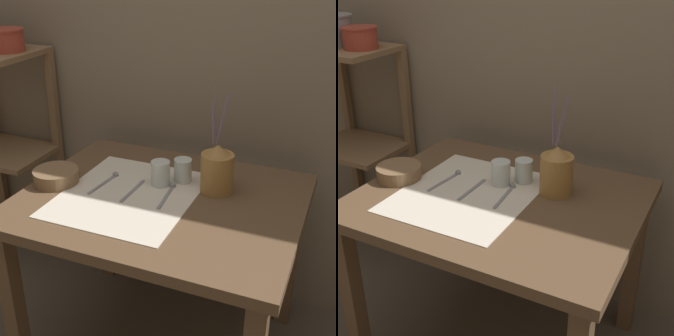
# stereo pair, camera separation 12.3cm
# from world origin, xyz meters

# --- Properties ---
(stone_wall_back) EXTENTS (7.00, 0.06, 2.40)m
(stone_wall_back) POSITION_xyz_m (0.00, 0.52, 1.20)
(stone_wall_back) COLOR #7A6B56
(stone_wall_back) RESTS_ON ground_plane
(wooden_table) EXTENTS (1.00, 0.81, 0.71)m
(wooden_table) POSITION_xyz_m (0.00, 0.00, 0.61)
(wooden_table) COLOR brown
(wooden_table) RESTS_ON ground_plane
(wooden_shelf_unit) EXTENTS (0.44, 0.35, 1.11)m
(wooden_shelf_unit) POSITION_xyz_m (-0.97, 0.33, 0.77)
(wooden_shelf_unit) COLOR brown
(wooden_shelf_unit) RESTS_ON ground_plane
(linen_cloth) EXTENTS (0.47, 0.55, 0.00)m
(linen_cloth) POSITION_xyz_m (-0.12, -0.03, 0.71)
(linen_cloth) COLOR beige
(linen_cloth) RESTS_ON wooden_table
(pitcher_with_flowers) EXTENTS (0.12, 0.12, 0.40)m
(pitcher_with_flowers) POSITION_xyz_m (0.17, 0.12, 0.79)
(pitcher_with_flowers) COLOR olive
(pitcher_with_flowers) RESTS_ON wooden_table
(wooden_bowl) EXTENTS (0.17, 0.17, 0.05)m
(wooden_bowl) POSITION_xyz_m (-0.42, -0.05, 0.73)
(wooden_bowl) COLOR brown
(wooden_bowl) RESTS_ON wooden_table
(glass_tumbler_near) EXTENTS (0.07, 0.07, 0.09)m
(glass_tumbler_near) POSITION_xyz_m (-0.04, 0.08, 0.76)
(glass_tumbler_near) COLOR silver
(glass_tumbler_near) RESTS_ON wooden_table
(glass_tumbler_far) EXTENTS (0.07, 0.07, 0.09)m
(glass_tumbler_far) POSITION_xyz_m (0.03, 0.15, 0.76)
(glass_tumbler_far) COLOR silver
(glass_tumbler_far) RESTS_ON wooden_table
(spoon_outer) EXTENTS (0.04, 0.19, 0.02)m
(spoon_outer) POSITION_xyz_m (-0.24, 0.05, 0.71)
(spoon_outer) COLOR gray
(spoon_outer) RESTS_ON wooden_table
(fork_inner) EXTENTS (0.01, 0.18, 0.00)m
(fork_inner) POSITION_xyz_m (-0.11, -0.01, 0.71)
(fork_inner) COLOR gray
(fork_inner) RESTS_ON wooden_table
(spoon_inner) EXTENTS (0.04, 0.19, 0.02)m
(spoon_inner) POSITION_xyz_m (0.01, 0.05, 0.71)
(spoon_inner) COLOR gray
(spoon_inner) RESTS_ON wooden_table
(metal_pot_small) EXTENTS (0.16, 0.16, 0.10)m
(metal_pot_small) POSITION_xyz_m (-0.86, 0.29, 1.16)
(metal_pot_small) COLOR #9E3828
(metal_pot_small) RESTS_ON wooden_shelf_unit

